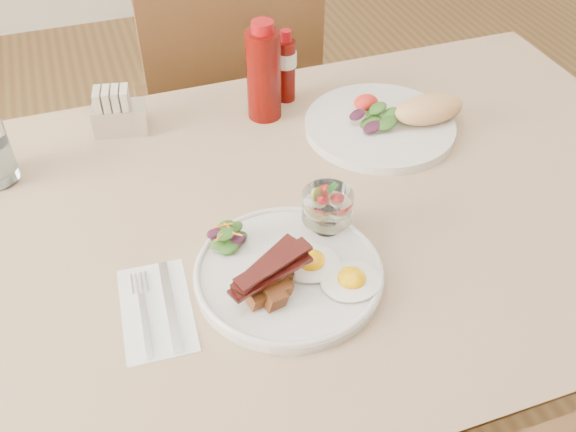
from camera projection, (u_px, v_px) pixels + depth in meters
The scene contains 12 objects.
table at pixel (322, 241), 1.13m from camera, with size 1.33×0.88×0.75m.
chair_far at pixel (228, 113), 1.69m from camera, with size 0.42×0.42×0.93m.
main_plate at pixel (289, 274), 0.95m from camera, with size 0.28×0.28×0.02m, color silver.
fried_eggs at pixel (331, 271), 0.93m from camera, with size 0.15×0.15×0.02m.
bacon_potato_pile at pixel (270, 278), 0.89m from camera, with size 0.13×0.09×0.06m.
side_salad at pixel (227, 238), 0.97m from camera, with size 0.07×0.07×0.03m.
fruit_cup at pixel (327, 206), 0.98m from camera, with size 0.08×0.08×0.08m.
second_plate at pixel (391, 121), 1.23m from camera, with size 0.31×0.29×0.07m.
ketchup_bottle at pixel (264, 74), 1.21m from camera, with size 0.08×0.08×0.20m.
hot_sauce_bottle at pixel (286, 67), 1.27m from camera, with size 0.05×0.05×0.15m.
sugar_caddy at pixel (118, 114), 1.21m from camera, with size 0.11×0.07×0.09m.
napkin_cutlery at pixel (157, 309), 0.90m from camera, with size 0.11×0.18×0.01m.
Camera 1 is at (-0.32, -0.75, 1.46)m, focal length 40.00 mm.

